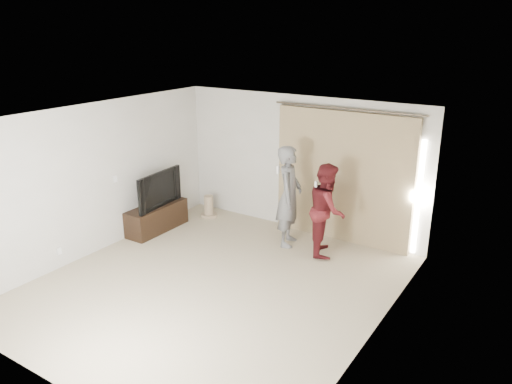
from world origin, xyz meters
TOP-DOWN VIEW (x-y plane):
  - floor at (0.00, 0.00)m, footprint 5.50×5.50m
  - wall_back at (0.00, 2.75)m, footprint 5.00×0.04m
  - wall_left at (-2.50, -0.00)m, footprint 0.04×5.50m
  - ceiling at (0.00, 0.00)m, footprint 5.00×5.50m
  - curtain at (0.91, 2.68)m, footprint 2.80×0.11m
  - tv_console at (-2.27, 1.15)m, footprint 0.46×1.31m
  - tv at (-2.27, 1.15)m, footprint 0.24×1.20m
  - scratching_post at (-1.86, 2.26)m, footprint 0.34×0.34m
  - person_man at (0.20, 1.97)m, footprint 0.62×0.77m
  - person_woman at (0.93, 2.00)m, footprint 0.89×0.97m

SIDE VIEW (x-z plane):
  - floor at x=0.00m, z-range 0.00..0.00m
  - scratching_post at x=-1.86m, z-range -0.04..0.41m
  - tv_console at x=-2.27m, z-range 0.00..0.51m
  - person_woman at x=0.93m, z-range 0.00..1.62m
  - tv at x=-2.27m, z-range 0.51..1.19m
  - person_man at x=0.20m, z-range 0.00..1.83m
  - curtain at x=0.91m, z-range -0.02..2.43m
  - wall_left at x=-2.50m, z-range 0.00..2.60m
  - wall_back at x=0.00m, z-range 0.00..2.60m
  - ceiling at x=0.00m, z-range 2.60..2.60m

